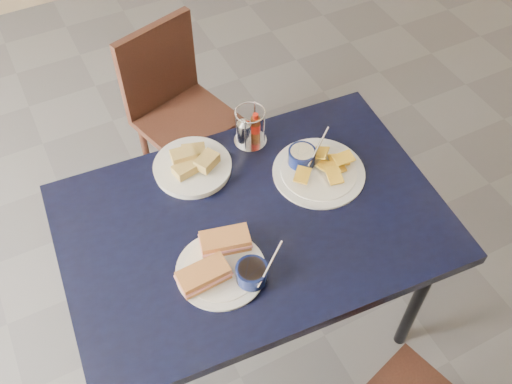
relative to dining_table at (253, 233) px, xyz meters
name	(u,v)px	position (x,y,z in m)	size (l,w,h in m)	color
ground	(207,311)	(-0.14, 0.15, -0.68)	(6.00, 6.00, 0.00)	#4E4E53
dining_table	(253,233)	(0.00, 0.00, 0.00)	(1.19, 0.84, 0.75)	black
chair_far	(178,99)	(0.10, 0.92, -0.23)	(0.46, 0.45, 0.79)	black
sandwich_plate	(224,264)	(-0.15, -0.12, 0.10)	(0.29, 0.26, 0.12)	white
plantain_plate	(314,167)	(0.26, 0.09, 0.09)	(0.30, 0.30, 0.12)	white
bread_basket	(193,165)	(-0.08, 0.26, 0.09)	(0.25, 0.25, 0.07)	white
condiment_caddy	(249,129)	(0.13, 0.30, 0.13)	(0.11, 0.11, 0.14)	silver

